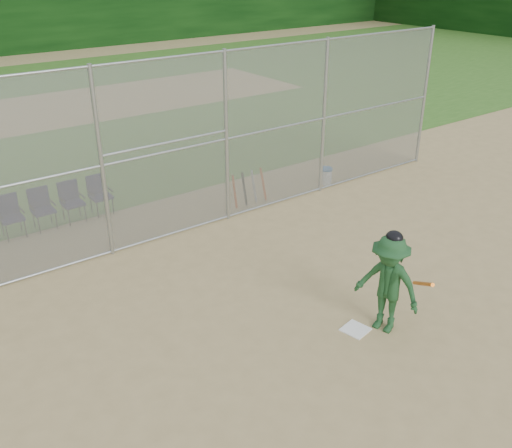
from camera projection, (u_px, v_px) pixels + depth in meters
ground at (343, 333)px, 9.72m from camera, size 100.00×100.00×0.00m
grass_strip at (26, 113)px, 22.77m from camera, size 100.00×100.00×0.00m
dirt_patch_far at (26, 113)px, 22.77m from camera, size 24.00×24.00×0.00m
backstop_fence at (188, 144)px, 12.45m from camera, size 16.09×0.09×4.00m
home_plate at (355, 329)px, 9.80m from camera, size 0.49×0.49×0.02m
batter_at_plate at (388, 284)px, 9.46m from camera, size 1.10×1.38×1.86m
water_cooler at (326, 176)px, 15.84m from camera, size 0.36×0.36×0.46m
spare_bats at (249, 188)px, 14.55m from camera, size 0.96×0.30×0.85m
chair_2 at (12, 217)px, 12.79m from camera, size 0.54×0.52×0.96m
chair_3 at (43, 210)px, 13.17m from camera, size 0.54×0.52×0.96m
chair_4 at (73, 202)px, 13.54m from camera, size 0.54×0.52×0.96m
chair_5 at (101, 196)px, 13.92m from camera, size 0.54×0.52×0.96m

